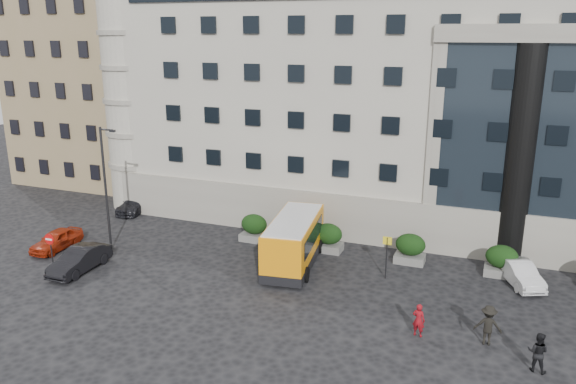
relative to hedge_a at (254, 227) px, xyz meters
name	(u,v)px	position (x,y,z in m)	size (l,w,h in m)	color
ground	(262,300)	(4.00, -7.80, -0.93)	(120.00, 120.00, 0.00)	black
civic_building	(441,91)	(10.00, 14.20, 8.07)	(44.00, 24.00, 18.00)	#A49E91
entrance_column	(520,157)	(16.00, 2.50, 5.57)	(1.80, 1.80, 13.00)	black
apartment_near	(113,71)	(-20.00, 12.20, 9.07)	(14.00, 14.00, 20.00)	olive
apartment_far	(185,53)	(-23.00, 30.20, 10.07)	(13.00, 13.00, 22.00)	olive
hedge_a	(254,227)	(0.00, 0.00, 0.00)	(1.80, 1.26, 1.84)	#60605D
hedge_b	(328,237)	(5.20, 0.00, 0.00)	(1.80, 1.26, 1.84)	#60605D
hedge_c	(410,248)	(10.40, 0.00, 0.00)	(1.80, 1.26, 1.84)	#60605D
hedge_d	(501,260)	(15.60, 0.00, 0.00)	(1.80, 1.26, 1.84)	#60605D
street_lamp	(106,184)	(-7.94, -4.80, 3.44)	(1.16, 0.18, 8.00)	#262628
bus_stop_sign	(387,250)	(9.50, -2.80, 0.80)	(0.50, 0.08, 2.52)	#262628
no_entry_sign	(50,245)	(-9.00, -8.84, 0.72)	(0.64, 0.16, 2.32)	#262628
minibus	(294,240)	(3.92, -2.86, 0.68)	(3.37, 7.25, 2.92)	orange
red_truck	(173,180)	(-10.60, 6.78, 0.61)	(3.13, 5.83, 3.01)	#9B1A0B
parked_car_a	(57,240)	(-11.26, -6.04, -0.29)	(1.52, 3.77, 1.29)	maroon
parked_car_b	(80,260)	(-7.50, -8.24, -0.23)	(1.48, 4.26, 1.40)	black
parked_car_c	(136,204)	(-11.28, 2.52, -0.31)	(1.74, 4.27, 1.24)	black
parked_car_d	(187,187)	(-10.07, 8.20, -0.29)	(2.13, 4.62, 1.28)	black
white_taxi	(520,273)	(16.61, -0.80, -0.28)	(1.36, 3.91, 1.29)	silver
pedestrian_a	(419,320)	(12.18, -8.49, -0.12)	(0.59, 0.39, 1.61)	maroon
pedestrian_b	(538,352)	(17.19, -9.54, -0.06)	(0.85, 0.66, 1.74)	black
pedestrian_c	(488,325)	(15.18, -8.08, 0.01)	(1.21, 0.70, 1.88)	black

